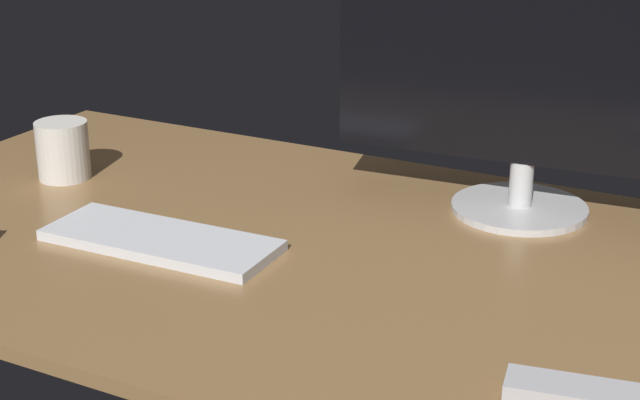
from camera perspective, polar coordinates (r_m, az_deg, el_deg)
desk at (r=144.78cm, az=-2.80°, el=-2.60°), size 140.00×84.00×2.00cm
monitor at (r=150.89cm, az=12.03°, el=7.31°), size 59.67×21.19×40.66cm
keyboard at (r=143.51cm, az=-9.19°, el=-2.31°), size 34.89×13.86×1.54cm
tv_remote at (r=108.10cm, az=15.77°, el=-10.91°), size 19.75×8.30×2.03cm
coffee_mug at (r=173.15cm, az=-14.63°, el=2.81°), size 8.84×8.84×9.94cm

